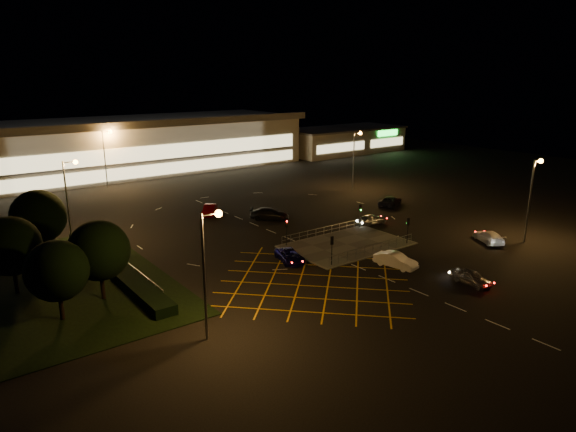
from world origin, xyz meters
TOP-DOWN VIEW (x-y plane):
  - ground at (0.00, 0.00)m, footprint 180.00×180.00m
  - pedestrian_island at (2.00, -2.00)m, footprint 14.00×9.00m
  - grass_verge at (-28.00, 6.00)m, footprint 18.00×30.00m
  - hedge at (-23.00, 6.00)m, footprint 2.00×26.00m
  - supermarket at (0.00, 61.95)m, footprint 72.00×26.50m
  - retail_unit_a at (46.00, 53.97)m, footprint 18.80×14.80m
  - retail_unit_b at (62.00, 53.96)m, footprint 14.80×14.80m
  - streetlight_sw at (-21.56, -12.00)m, footprint 1.78×0.56m
  - streetlight_se at (20.44, -14.00)m, footprint 1.78×0.56m
  - streetlight_nw at (-23.56, 18.00)m, footprint 1.78×0.56m
  - streetlight_ne at (24.44, 20.00)m, footprint 1.78×0.56m
  - streetlight_far_left at (-9.56, 48.00)m, footprint 1.78×0.56m
  - streetlight_far_right at (30.44, 50.00)m, footprint 1.78×0.56m
  - signal_sw at (-4.00, -5.99)m, footprint 0.28×0.30m
  - signal_se at (8.00, -5.99)m, footprint 0.28×0.30m
  - signal_nw at (-4.00, 1.99)m, footprint 0.28×0.30m
  - signal_ne at (8.00, 1.99)m, footprint 0.28×0.30m
  - tree_a at (-30.00, -2.00)m, footprint 5.04×5.04m
  - tree_b at (-32.00, 6.00)m, footprint 5.40×5.40m
  - tree_c at (-28.00, 14.00)m, footprint 5.76×5.76m
  - tree_e at (-26.00, 0.00)m, footprint 5.40×5.40m
  - car_near_silver at (3.54, -17.74)m, footprint 1.83×4.18m
  - car_queue_white at (1.15, -10.30)m, footprint 2.49×4.88m
  - car_left_blue at (-6.79, -2.37)m, footprint 3.33×5.10m
  - car_far_dkgrey at (1.10, 12.82)m, footprint 5.54×5.24m
  - car_right_silver at (10.72, 2.44)m, footprint 4.37×2.19m
  - car_circ_red at (-4.54, 19.76)m, footprint 4.08×4.60m
  - car_east_grey at (20.46, 8.01)m, footprint 5.79×4.36m
  - car_approach_white at (16.47, -11.39)m, footprint 3.98×5.19m

SIDE VIEW (x-z plane):
  - ground at x=0.00m, z-range 0.00..0.00m
  - grass_verge at x=-28.00m, z-range 0.00..0.08m
  - pedestrian_island at x=2.00m, z-range 0.00..0.12m
  - hedge at x=-23.00m, z-range 0.00..1.00m
  - car_left_blue at x=-6.79m, z-range 0.00..1.31m
  - car_approach_white at x=16.47m, z-range 0.00..1.40m
  - car_near_silver at x=3.54m, z-range 0.00..1.40m
  - car_right_silver at x=10.72m, z-range 0.00..1.43m
  - car_east_grey at x=20.46m, z-range 0.00..1.46m
  - car_circ_red at x=-4.54m, z-range 0.00..1.51m
  - car_queue_white at x=1.15m, z-range 0.00..1.53m
  - car_far_dkgrey at x=1.10m, z-range 0.00..1.58m
  - signal_sw at x=-4.00m, z-range 0.79..3.94m
  - signal_se at x=8.00m, z-range 0.79..3.94m
  - signal_nw at x=-4.00m, z-range 0.79..3.94m
  - signal_ne at x=8.00m, z-range 0.79..3.94m
  - retail_unit_a at x=46.00m, z-range 0.04..6.39m
  - retail_unit_b at x=62.00m, z-range 0.05..6.40m
  - tree_a at x=-30.00m, z-range 0.90..7.76m
  - tree_b at x=-32.00m, z-range 0.97..8.32m
  - tree_e at x=-26.00m, z-range 0.97..8.32m
  - tree_c at x=-28.00m, z-range 1.03..8.87m
  - supermarket at x=0.00m, z-range 0.06..10.56m
  - streetlight_sw at x=-21.56m, z-range 1.55..11.58m
  - streetlight_se at x=20.44m, z-range 1.55..11.58m
  - streetlight_nw at x=-23.56m, z-range 1.55..11.58m
  - streetlight_ne at x=24.44m, z-range 1.55..11.58m
  - streetlight_far_left at x=-9.56m, z-range 1.55..11.58m
  - streetlight_far_right at x=30.44m, z-range 1.55..11.58m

